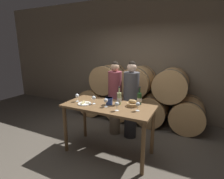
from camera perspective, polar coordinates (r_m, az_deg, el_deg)
name	(u,v)px	position (r m, az deg, el deg)	size (l,w,h in m)	color
ground_plane	(109,152)	(3.46, -1.14, -19.63)	(10.00, 10.00, 0.00)	#564F44
stone_wall_back	(144,58)	(4.91, 10.50, 10.02)	(10.00, 0.12, 3.20)	#7F705B
barrel_stack	(137,96)	(4.57, 8.17, -2.10)	(3.24, 0.82, 1.44)	tan
tasting_table	(108,112)	(3.09, -1.21, -7.39)	(1.58, 0.74, 0.91)	brown
person_left	(115,98)	(3.79, 0.93, -2.67)	(0.29, 0.29, 1.61)	#756651
person_right	(131,100)	(3.65, 6.21, -3.30)	(0.32, 0.32, 1.63)	#232326
wine_bottle_red	(139,99)	(3.09, 8.91, -2.98)	(0.08, 0.08, 0.32)	#193819
wine_bottle_white	(119,98)	(3.06, 2.34, -2.93)	(0.08, 0.08, 0.33)	#ADBC7F
blue_crock	(109,101)	(3.07, -0.97, -3.71)	(0.13, 0.13, 0.13)	navy
bread_basket	(132,104)	(3.01, 6.70, -4.62)	(0.19, 0.19, 0.12)	tan
cheese_plate	(84,103)	(3.15, -8.97, -4.52)	(0.24, 0.24, 0.04)	white
wine_glass_far_left	(77,96)	(3.30, -11.33, -2.05)	(0.07, 0.07, 0.15)	white
wine_glass_left	(94,98)	(3.11, -5.98, -2.83)	(0.07, 0.07, 0.15)	white
wine_glass_center	(106,101)	(2.94, -1.96, -3.71)	(0.07, 0.07, 0.15)	white
wine_glass_right	(117,104)	(2.77, 1.62, -4.84)	(0.07, 0.07, 0.15)	white
wine_glass_far_right	(138,104)	(2.79, 8.43, -4.85)	(0.07, 0.07, 0.15)	white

